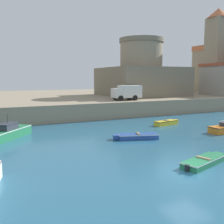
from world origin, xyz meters
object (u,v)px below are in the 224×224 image
(fortress, at_px, (141,76))
(truck_on_quay, at_px, (127,92))
(motorboat_green_1, at_px, (9,133))
(dinghy_green_2, at_px, (204,161))
(dinghy_blue_3, at_px, (137,136))
(dinghy_yellow_0, at_px, (166,123))

(fortress, bearing_deg, truck_on_quay, -131.96)
(motorboat_green_1, xyz_separation_m, dinghy_green_2, (11.14, -13.36, -0.33))
(dinghy_green_2, distance_m, dinghy_blue_3, 8.12)
(dinghy_yellow_0, relative_size, motorboat_green_1, 0.70)
(motorboat_green_1, distance_m, dinghy_green_2, 17.40)
(fortress, bearing_deg, dinghy_blue_3, -121.91)
(truck_on_quay, bearing_deg, dinghy_green_2, -105.51)
(dinghy_yellow_0, distance_m, dinghy_blue_3, 8.38)
(dinghy_yellow_0, distance_m, dinghy_green_2, 14.45)
(fortress, distance_m, truck_on_quay, 11.65)
(dinghy_yellow_0, relative_size, fortress, 0.26)
(dinghy_yellow_0, distance_m, truck_on_quay, 10.06)
(motorboat_green_1, distance_m, fortress, 30.97)
(dinghy_blue_3, xyz_separation_m, fortress, (14.17, 22.76, 5.73))
(motorboat_green_1, height_order, dinghy_green_2, motorboat_green_1)
(truck_on_quay, bearing_deg, motorboat_green_1, -152.47)
(dinghy_green_2, xyz_separation_m, fortress, (13.83, 30.87, 5.75))
(truck_on_quay, bearing_deg, dinghy_blue_3, -114.65)
(dinghy_yellow_0, distance_m, fortress, 20.23)
(dinghy_yellow_0, relative_size, dinghy_blue_3, 0.85)
(dinghy_blue_3, bearing_deg, dinghy_yellow_0, 34.70)
(motorboat_green_1, bearing_deg, fortress, 35.04)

